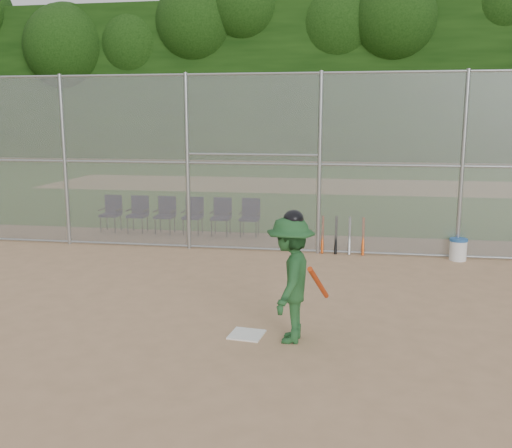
% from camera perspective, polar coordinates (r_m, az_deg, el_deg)
% --- Properties ---
extents(ground, '(100.00, 100.00, 0.00)m').
position_cam_1_polar(ground, '(8.33, -2.86, -10.62)').
color(ground, tan).
rests_on(ground, ground).
extents(grass_strip, '(100.00, 100.00, 0.00)m').
position_cam_1_polar(grass_strip, '(25.81, 5.65, 3.86)').
color(grass_strip, '#32601D').
rests_on(grass_strip, ground).
extents(dirt_patch_far, '(24.00, 24.00, 0.00)m').
position_cam_1_polar(dirt_patch_far, '(25.81, 5.65, 3.87)').
color(dirt_patch_far, tan).
rests_on(dirt_patch_far, ground).
extents(backstop_fence, '(16.09, 0.09, 4.00)m').
position_cam_1_polar(backstop_fence, '(12.73, 1.85, 6.34)').
color(backstop_fence, gray).
rests_on(backstop_fence, ground).
extents(treeline, '(81.00, 60.00, 11.00)m').
position_cam_1_polar(treeline, '(27.74, 6.15, 15.69)').
color(treeline, black).
rests_on(treeline, ground).
extents(home_plate, '(0.51, 0.51, 0.02)m').
position_cam_1_polar(home_plate, '(8.16, -0.94, -10.98)').
color(home_plate, white).
rests_on(home_plate, ground).
extents(batter_at_plate, '(0.89, 1.33, 1.82)m').
position_cam_1_polar(batter_at_plate, '(7.73, 3.46, -5.45)').
color(batter_at_plate, '#215428').
rests_on(batter_at_plate, ground).
extents(water_cooler, '(0.38, 0.38, 0.48)m').
position_cam_1_polar(water_cooler, '(12.93, 19.56, -2.40)').
color(water_cooler, white).
rests_on(water_cooler, ground).
extents(spare_bats, '(0.96, 0.30, 0.85)m').
position_cam_1_polar(spare_bats, '(12.88, 8.67, -1.13)').
color(spare_bats, '#D84C14').
rests_on(spare_bats, ground).
extents(chair_0, '(0.54, 0.52, 0.96)m').
position_cam_1_polar(chair_0, '(15.70, -14.35, 0.99)').
color(chair_0, black).
rests_on(chair_0, ground).
extents(chair_1, '(0.54, 0.52, 0.96)m').
position_cam_1_polar(chair_1, '(15.42, -11.78, 0.92)').
color(chair_1, black).
rests_on(chair_1, ground).
extents(chair_2, '(0.54, 0.52, 0.96)m').
position_cam_1_polar(chair_2, '(15.16, -9.12, 0.85)').
color(chair_2, black).
rests_on(chair_2, ground).
extents(chair_3, '(0.54, 0.52, 0.96)m').
position_cam_1_polar(chair_3, '(14.94, -6.37, 0.78)').
color(chair_3, black).
rests_on(chair_3, ground).
extents(chair_4, '(0.54, 0.52, 0.96)m').
position_cam_1_polar(chair_4, '(14.75, -3.54, 0.70)').
color(chair_4, black).
rests_on(chair_4, ground).
extents(chair_5, '(0.54, 0.52, 0.96)m').
position_cam_1_polar(chair_5, '(14.61, -0.65, 0.62)').
color(chair_5, black).
rests_on(chair_5, ground).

